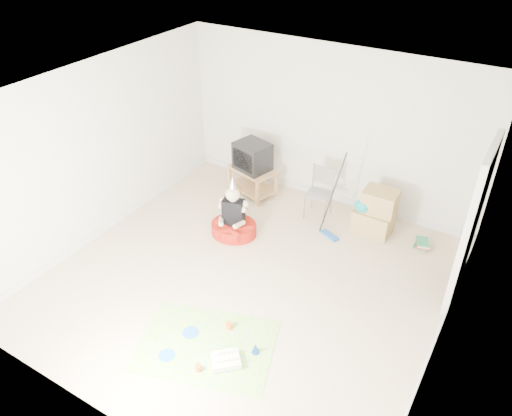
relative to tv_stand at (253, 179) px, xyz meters
The scene contains 16 objects.
ground 2.25m from the tv_stand, 60.58° to the right, with size 5.00×5.00×0.00m, color beige.
doorway_recess 3.73m from the tv_stand, 11.75° to the right, with size 0.02×0.90×2.05m, color black.
tv_stand is the anchor object (origin of this frame).
crt_tv 0.44m from the tv_stand, 45.00° to the right, with size 0.55×0.45×0.47m, color black.
folding_chair 1.26m from the tv_stand, ahead, with size 0.40×0.39×0.84m.
cardboard_boxes 2.18m from the tv_stand, ahead, with size 0.59×0.46×0.72m.
floor_mop 1.73m from the tv_stand, 15.73° to the right, with size 0.34×0.40×1.28m.
book_pile 2.96m from the tv_stand, ahead, with size 0.24×0.28×0.12m.
seated_woman 1.23m from the tv_stand, 72.18° to the right, with size 0.85×0.85×1.00m.
party_mat 3.45m from the tv_stand, 67.76° to the right, with size 1.57×1.13×0.01m, color #EA3192.
birthday_cake 3.68m from the tv_stand, 63.38° to the right, with size 0.40×0.40×0.15m.
blue_plate_near 3.30m from the tv_stand, 71.82° to the right, with size 0.20×0.20×0.01m, color blue.
blue_plate_far 3.69m from the tv_stand, 74.17° to the right, with size 0.19×0.19×0.01m, color blue.
orange_cup_near 3.16m from the tv_stand, 63.84° to the right, with size 0.08×0.08×0.09m, color #D74F17.
orange_cup_far 3.81m from the tv_stand, 67.75° to the right, with size 0.07×0.07×0.08m, color #D74F17.
blue_party_hat 3.51m from the tv_stand, 58.13° to the right, with size 0.10×0.10×0.14m, color #1738A3.
Camera 1 is at (2.76, -4.36, 4.55)m, focal length 35.00 mm.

